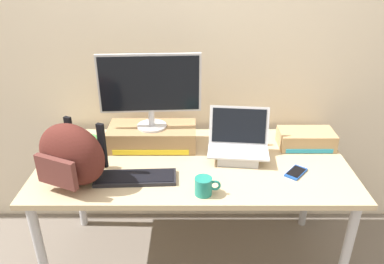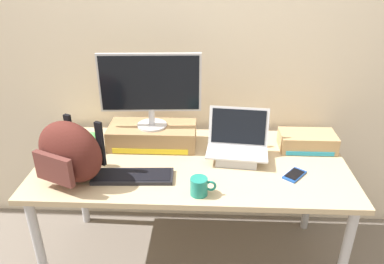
# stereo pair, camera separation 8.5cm
# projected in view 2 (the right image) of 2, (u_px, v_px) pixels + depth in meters

# --- Properties ---
(ground_plane) EXTENTS (20.00, 20.00, 0.00)m
(ground_plane) POSITION_uv_depth(u_px,v_px,m) (192.00, 259.00, 2.40)
(ground_plane) COLOR #70665B
(back_wall) EXTENTS (7.00, 0.10, 2.60)m
(back_wall) POSITION_uv_depth(u_px,v_px,m) (196.00, 39.00, 2.27)
(back_wall) COLOR beige
(back_wall) RESTS_ON ground
(desk) EXTENTS (1.70, 0.80, 0.74)m
(desk) POSITION_uv_depth(u_px,v_px,m) (192.00, 171.00, 2.10)
(desk) COLOR tan
(desk) RESTS_ON ground
(toner_box_yellow) EXTENTS (0.51, 0.25, 0.13)m
(toner_box_yellow) POSITION_uv_depth(u_px,v_px,m) (153.00, 135.00, 2.22)
(toner_box_yellow) COLOR #9E7A51
(toner_box_yellow) RESTS_ON desk
(desktop_monitor) EXTENTS (0.57, 0.17, 0.43)m
(desktop_monitor) POSITION_uv_depth(u_px,v_px,m) (150.00, 87.00, 2.08)
(desktop_monitor) COLOR silver
(desktop_monitor) RESTS_ON toner_box_yellow
(open_laptop) EXTENTS (0.35, 0.26, 0.27)m
(open_laptop) POSITION_uv_depth(u_px,v_px,m) (237.00, 150.00, 2.07)
(open_laptop) COLOR #ADADB2
(open_laptop) RESTS_ON desk
(external_keyboard) EXTENTS (0.42, 0.16, 0.02)m
(external_keyboard) POSITION_uv_depth(u_px,v_px,m) (133.00, 176.00, 1.91)
(external_keyboard) COLOR black
(external_keyboard) RESTS_ON desk
(messenger_backpack) EXTENTS (0.42, 0.33, 0.32)m
(messenger_backpack) POSITION_uv_depth(u_px,v_px,m) (70.00, 152.00, 1.83)
(messenger_backpack) COLOR #4C1E19
(messenger_backpack) RESTS_ON desk
(coffee_mug) EXTENTS (0.13, 0.08, 0.09)m
(coffee_mug) POSITION_uv_depth(u_px,v_px,m) (200.00, 186.00, 1.77)
(coffee_mug) COLOR #1E7F70
(coffee_mug) RESTS_ON desk
(cell_phone) EXTENTS (0.14, 0.15, 0.01)m
(cell_phone) POSITION_uv_depth(u_px,v_px,m) (294.00, 175.00, 1.94)
(cell_phone) COLOR #19479E
(cell_phone) RESTS_ON desk
(plush_toy) EXTENTS (0.11, 0.11, 0.11)m
(plush_toy) POSITION_uv_depth(u_px,v_px,m) (92.00, 142.00, 2.16)
(plush_toy) COLOR #56B256
(plush_toy) RESTS_ON desk
(toner_box_cyan) EXTENTS (0.32, 0.18, 0.10)m
(toner_box_cyan) POSITION_uv_depth(u_px,v_px,m) (307.00, 141.00, 2.18)
(toner_box_cyan) COLOR tan
(toner_box_cyan) RESTS_ON desk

